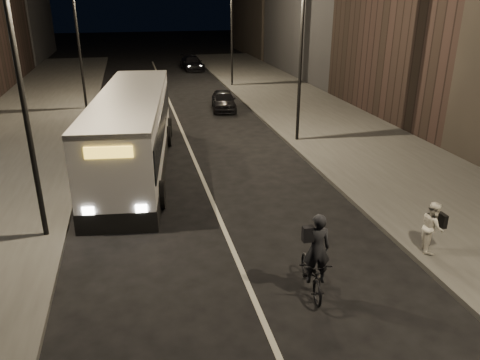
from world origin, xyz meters
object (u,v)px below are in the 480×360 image
car_mid (141,86)px  car_far (192,63)px  streetlight_right_far (228,19)px  streetlight_left_near (28,67)px  streetlight_left_far (81,25)px  cyclist_on_bicycle (313,266)px  car_near (224,100)px  pedestrian_woman (432,227)px  city_bus (133,128)px  streetlight_right_mid (296,35)px

car_mid → car_far: car_mid is taller
car_mid → car_far: 13.23m
streetlight_right_far → streetlight_left_near: 26.26m
streetlight_left_far → cyclist_on_bicycle: (6.89, -22.54, -4.60)m
car_near → pedestrian_woman: bearing=-76.1°
pedestrian_woman → cyclist_on_bicycle: bearing=124.7°
car_mid → pedestrian_woman: bearing=101.4°
cyclist_on_bicycle → car_near: (1.75, 20.59, -0.12)m
streetlight_left_near → car_far: (8.93, 33.86, -4.69)m
car_near → car_mid: bearing=139.1°
streetlight_left_near → car_mid: (3.49, 21.80, -4.58)m
streetlight_left_near → pedestrian_woman: 12.33m
streetlight_right_far → streetlight_left_near: (-10.66, -24.00, 0.00)m
city_bus → pedestrian_woman: city_bus is taller
streetlight_left_near → car_mid: size_ratio=1.71×
car_far → car_near: bearing=-94.4°
streetlight_right_mid → car_mid: 16.21m
car_far → pedestrian_woman: bearing=-90.4°
streetlight_left_near → city_bus: bearing=66.0°
streetlight_left_near → car_near: 18.83m
car_mid → car_far: bearing=-119.2°
car_mid → car_far: size_ratio=1.03×
streetlight_right_mid → streetlight_right_far: 16.00m
streetlight_left_far → streetlight_right_mid: bearing=-43.2°
city_bus → car_near: size_ratio=3.35×
streetlight_left_near → pedestrian_woman: (10.93, -3.61, -4.43)m
streetlight_right_far → pedestrian_woman: bearing=-89.4°
streetlight_right_far → car_far: size_ratio=1.75×
streetlight_right_mid → car_mid: bearing=117.5°
streetlight_left_far → city_bus: size_ratio=0.64×
streetlight_left_near → car_mid: bearing=80.9°
city_bus → streetlight_right_far: bearing=73.0°
streetlight_right_mid → cyclist_on_bicycle: bearing=-106.7°
streetlight_right_far → car_near: bearing=-104.3°
streetlight_left_near → cyclist_on_bicycle: bearing=-33.4°
streetlight_left_far → car_far: size_ratio=1.75×
streetlight_left_near → car_mid: 22.55m
pedestrian_woman → streetlight_left_near: bearing=93.5°
streetlight_right_mid → car_far: (-1.73, 25.86, -4.69)m
streetlight_right_mid → streetlight_left_far: size_ratio=1.00×
streetlight_right_mid → pedestrian_woman: 12.43m
streetlight_left_near → city_bus: 7.41m
streetlight_right_far → car_far: 11.06m
streetlight_left_near → cyclist_on_bicycle: streetlight_left_near is taller
city_bus → car_mid: 15.91m
car_far → cyclist_on_bicycle: bearing=-96.5°
streetlight_left_far → car_near: bearing=-12.7°
streetlight_right_mid → streetlight_right_far: size_ratio=1.00×
car_near → car_far: car_far is taller
pedestrian_woman → car_mid: bearing=38.0°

